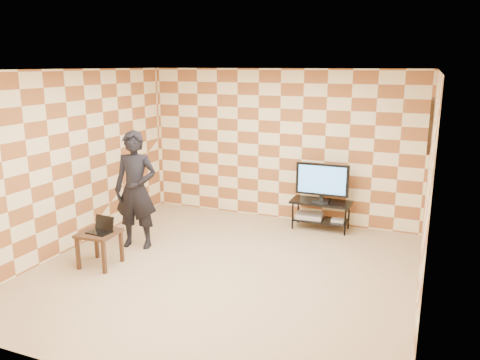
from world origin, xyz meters
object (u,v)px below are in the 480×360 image
at_px(tv_stand, 321,208).
at_px(tv, 322,181).
at_px(person, 136,190).
at_px(side_table, 99,238).

distance_m(tv_stand, tv, 0.50).
bearing_deg(person, tv_stand, 24.50).
bearing_deg(tv_stand, tv, -90.61).
distance_m(tv_stand, side_table, 3.68).
bearing_deg(tv_stand, side_table, -133.64).
bearing_deg(side_table, tv, 46.33).
xyz_separation_m(tv_stand, side_table, (-2.54, -2.67, 0.05)).
height_order(tv, person, person).
xyz_separation_m(tv_stand, tv, (-0.00, -0.00, 0.50)).
xyz_separation_m(tv, person, (-2.47, -1.84, 0.04)).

